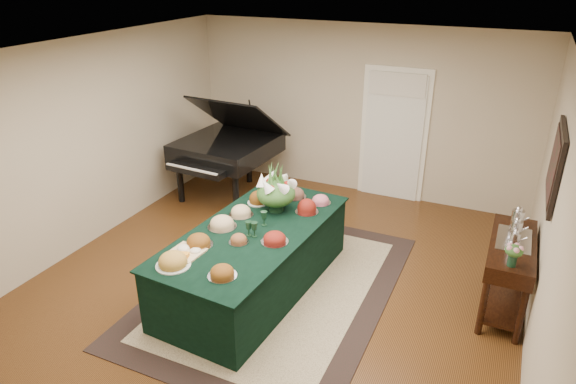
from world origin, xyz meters
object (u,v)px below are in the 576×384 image
at_px(grand_piano, 227,147).
at_px(buffet_table, 255,259).
at_px(floral_centerpiece, 276,189).
at_px(mahogany_sideboard, 510,258).

bearing_deg(grand_piano, buffet_table, -52.82).
bearing_deg(floral_centerpiece, buffet_table, -91.75).
relative_size(grand_piano, mahogany_sideboard, 1.36).
distance_m(grand_piano, mahogany_sideboard, 4.51).
bearing_deg(buffet_table, floral_centerpiece, 88.25).
relative_size(floral_centerpiece, mahogany_sideboard, 0.39).
xyz_separation_m(buffet_table, floral_centerpiece, (0.02, 0.54, 0.67)).
relative_size(buffet_table, grand_piano, 1.56).
xyz_separation_m(grand_piano, mahogany_sideboard, (4.29, -1.37, -0.18)).
bearing_deg(mahogany_sideboard, floral_centerpiece, -175.05).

